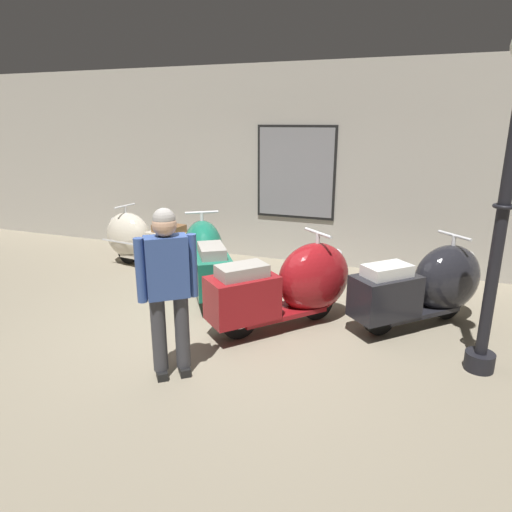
{
  "coord_description": "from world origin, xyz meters",
  "views": [
    {
      "loc": [
        2.22,
        -4.24,
        2.36
      ],
      "look_at": [
        0.13,
        1.35,
        0.57
      ],
      "focal_mm": 31.87,
      "sensor_mm": 36.0,
      "label": 1
    }
  ],
  "objects_px": {
    "scooter_1": "(206,257)",
    "lamppost": "(505,200)",
    "scooter_2": "(293,285)",
    "visitor_0": "(168,283)",
    "scooter_3": "(429,285)",
    "scooter_0": "(141,239)"
  },
  "relations": [
    {
      "from": "lamppost",
      "to": "visitor_0",
      "type": "distance_m",
      "value": 3.1
    },
    {
      "from": "visitor_0",
      "to": "scooter_3",
      "type": "bearing_deg",
      "value": -86.0
    },
    {
      "from": "scooter_2",
      "to": "visitor_0",
      "type": "bearing_deg",
      "value": -166.4
    },
    {
      "from": "scooter_3",
      "to": "visitor_0",
      "type": "relative_size",
      "value": 0.98
    },
    {
      "from": "scooter_0",
      "to": "lamppost",
      "type": "height_order",
      "value": "lamppost"
    },
    {
      "from": "lamppost",
      "to": "visitor_0",
      "type": "bearing_deg",
      "value": -157.63
    },
    {
      "from": "lamppost",
      "to": "scooter_3",
      "type": "bearing_deg",
      "value": 118.57
    },
    {
      "from": "scooter_3",
      "to": "lamppost",
      "type": "bearing_deg",
      "value": -106.71
    },
    {
      "from": "scooter_0",
      "to": "scooter_3",
      "type": "xyz_separation_m",
      "value": [
        4.51,
        -0.73,
        0.03
      ]
    },
    {
      "from": "scooter_1",
      "to": "scooter_2",
      "type": "height_order",
      "value": "scooter_2"
    },
    {
      "from": "scooter_0",
      "to": "scooter_2",
      "type": "bearing_deg",
      "value": 164.42
    },
    {
      "from": "scooter_2",
      "to": "visitor_0",
      "type": "relative_size",
      "value": 1.05
    },
    {
      "from": "scooter_1",
      "to": "scooter_3",
      "type": "bearing_deg",
      "value": -125.54
    },
    {
      "from": "scooter_1",
      "to": "lamppost",
      "type": "distance_m",
      "value": 3.84
    },
    {
      "from": "scooter_0",
      "to": "scooter_1",
      "type": "relative_size",
      "value": 0.96
    },
    {
      "from": "scooter_0",
      "to": "lamppost",
      "type": "xyz_separation_m",
      "value": [
        5.03,
        -1.68,
        1.22
      ]
    },
    {
      "from": "lamppost",
      "to": "visitor_0",
      "type": "relative_size",
      "value": 1.89
    },
    {
      "from": "scooter_1",
      "to": "lamppost",
      "type": "bearing_deg",
      "value": -140.32
    },
    {
      "from": "scooter_1",
      "to": "lamppost",
      "type": "xyz_separation_m",
      "value": [
        3.5,
        -1.04,
        1.18
      ]
    },
    {
      "from": "scooter_0",
      "to": "lamppost",
      "type": "relative_size",
      "value": 0.55
    },
    {
      "from": "scooter_0",
      "to": "scooter_1",
      "type": "height_order",
      "value": "scooter_1"
    },
    {
      "from": "scooter_2",
      "to": "scooter_3",
      "type": "distance_m",
      "value": 1.61
    }
  ]
}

